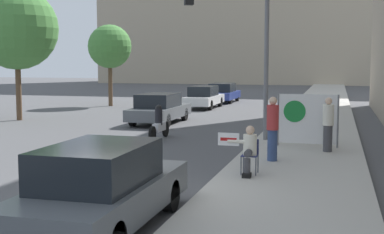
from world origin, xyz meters
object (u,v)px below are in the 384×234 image
(seated_protester, at_px, (248,148))
(car_on_road_distant, at_px, (223,93))
(parked_car_curbside, at_px, (102,188))
(car_on_road_midblock, at_px, (204,97))
(motorcycle_on_road, at_px, (159,125))
(street_tree_near_curb, at_px, (17,29))
(pedestrian_behind, at_px, (328,124))
(protest_banner, at_px, (307,119))
(street_tree_midblock, at_px, (110,47))
(jogger_on_sidewalk, at_px, (273,128))
(car_on_road_nearest, at_px, (159,108))
(traffic_light_pole, at_px, (238,29))

(seated_protester, relative_size, car_on_road_distant, 0.27)
(parked_car_curbside, relative_size, car_on_road_midblock, 0.98)
(seated_protester, height_order, motorcycle_on_road, seated_protester)
(seated_protester, height_order, street_tree_near_curb, street_tree_near_curb)
(pedestrian_behind, height_order, motorcycle_on_road, pedestrian_behind)
(car_on_road_midblock, relative_size, car_on_road_distant, 1.06)
(protest_banner, relative_size, motorcycle_on_road, 0.91)
(street_tree_midblock, bearing_deg, jogger_on_sidewalk, -54.50)
(seated_protester, bearing_deg, jogger_on_sidewalk, 92.70)
(parked_car_curbside, bearing_deg, seated_protester, 67.88)
(protest_banner, relative_size, car_on_road_distant, 0.45)
(pedestrian_behind, bearing_deg, car_on_road_midblock, -32.42)
(street_tree_midblock, bearing_deg, pedestrian_behind, -48.23)
(seated_protester, xyz_separation_m, car_on_road_distant, (-6.05, 25.50, -0.13))
(car_on_road_nearest, bearing_deg, car_on_road_midblock, 89.86)
(car_on_road_distant, bearing_deg, car_on_road_nearest, -90.62)
(car_on_road_distant, distance_m, street_tree_midblock, 9.05)
(jogger_on_sidewalk, relative_size, car_on_road_nearest, 0.38)
(street_tree_near_curb, distance_m, street_tree_midblock, 9.47)
(protest_banner, bearing_deg, jogger_on_sidewalk, -105.67)
(car_on_road_nearest, distance_m, car_on_road_midblock, 8.85)
(pedestrian_behind, xyz_separation_m, car_on_road_nearest, (-8.05, 7.39, -0.31))
(pedestrian_behind, relative_size, parked_car_curbside, 0.37)
(protest_banner, bearing_deg, car_on_road_distant, 109.24)
(motorcycle_on_road, bearing_deg, pedestrian_behind, -19.73)
(jogger_on_sidewalk, relative_size, motorcycle_on_road, 0.84)
(car_on_road_midblock, bearing_deg, car_on_road_nearest, -90.14)
(pedestrian_behind, height_order, car_on_road_nearest, pedestrian_behind)
(seated_protester, xyz_separation_m, parked_car_curbside, (-1.86, -4.57, -0.07))
(seated_protester, bearing_deg, motorcycle_on_road, 138.38)
(protest_banner, height_order, street_tree_near_curb, street_tree_near_curb)
(traffic_light_pole, relative_size, car_on_road_nearest, 1.22)
(protest_banner, distance_m, parked_car_curbside, 9.89)
(seated_protester, relative_size, parked_car_curbside, 0.26)
(pedestrian_behind, height_order, traffic_light_pole, traffic_light_pole)
(jogger_on_sidewalk, distance_m, street_tree_near_curb, 16.91)
(seated_protester, distance_m, parked_car_curbside, 4.94)
(parked_car_curbside, distance_m, car_on_road_distant, 30.36)
(protest_banner, xyz_separation_m, car_on_road_midblock, (-7.34, 15.42, -0.38))
(jogger_on_sidewalk, xyz_separation_m, motorcycle_on_road, (-4.84, 4.29, -0.55))
(car_on_road_midblock, relative_size, motorcycle_on_road, 2.16)
(parked_car_curbside, distance_m, street_tree_near_curb, 19.79)
(seated_protester, distance_m, street_tree_near_curb, 17.82)
(pedestrian_behind, relative_size, motorcycle_on_road, 0.78)
(protest_banner, distance_m, motorcycle_on_road, 5.85)
(seated_protester, distance_m, street_tree_midblock, 24.14)
(traffic_light_pole, distance_m, street_tree_midblock, 18.57)
(car_on_road_midblock, bearing_deg, street_tree_midblock, 179.76)
(traffic_light_pole, bearing_deg, protest_banner, -17.66)
(parked_car_curbside, bearing_deg, jogger_on_sidewalk, 71.34)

